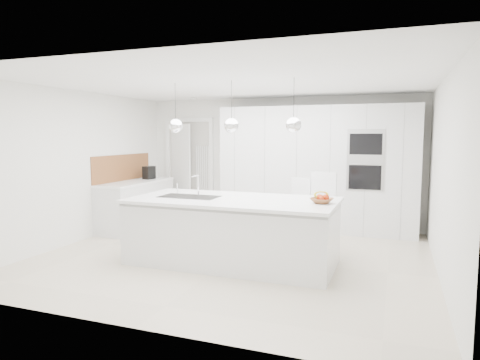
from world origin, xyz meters
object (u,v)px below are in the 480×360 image
(island_base, at_px, (232,233))
(espresso_machine, at_px, (149,173))
(fruit_bowl, at_px, (322,201))
(bar_stool_left, at_px, (299,215))
(bar_stool_right, at_px, (322,214))

(island_base, bearing_deg, espresso_machine, 142.53)
(fruit_bowl, height_order, espresso_machine, espresso_machine)
(fruit_bowl, xyz_separation_m, bar_stool_left, (-0.50, 0.94, -0.39))
(bar_stool_left, bearing_deg, bar_stool_right, 4.86)
(island_base, xyz_separation_m, espresso_machine, (-2.53, 1.94, 0.60))
(island_base, height_order, bar_stool_left, bar_stool_left)
(espresso_machine, relative_size, bar_stool_left, 0.23)
(espresso_machine, height_order, bar_stool_right, bar_stool_right)
(fruit_bowl, height_order, bar_stool_left, bar_stool_left)
(island_base, xyz_separation_m, bar_stool_right, (1.09, 0.89, 0.17))
(espresso_machine, xyz_separation_m, bar_stool_right, (3.62, -1.05, -0.42))
(espresso_machine, distance_m, bar_stool_right, 3.79)
(island_base, relative_size, fruit_bowl, 10.00)
(bar_stool_left, bearing_deg, fruit_bowl, -40.97)
(fruit_bowl, distance_m, bar_stool_right, 0.91)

